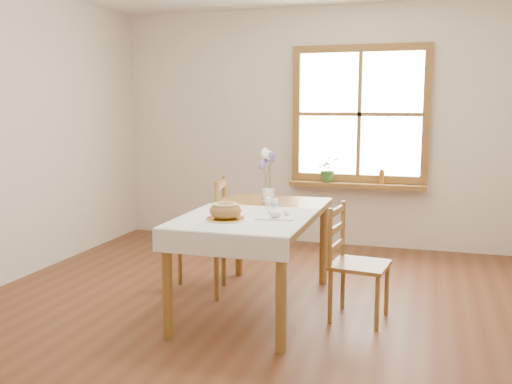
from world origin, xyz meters
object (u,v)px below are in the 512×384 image
(chair_right, at_px, (360,263))
(flower_vase, at_px, (268,196))
(bread_plate, at_px, (226,219))
(chair_left, at_px, (197,236))
(dining_table, at_px, (256,223))

(chair_right, xyz_separation_m, flower_vase, (-0.81, 0.42, 0.39))
(bread_plate, xyz_separation_m, flower_vase, (0.08, 0.81, 0.04))
(chair_left, relative_size, flower_vase, 8.94)
(chair_left, xyz_separation_m, chair_right, (1.36, -0.21, -0.06))
(dining_table, relative_size, chair_left, 1.66)
(dining_table, height_order, bread_plate, bread_plate)
(chair_right, xyz_separation_m, bread_plate, (-0.89, -0.38, 0.35))
(dining_table, distance_m, chair_right, 0.83)
(chair_right, bearing_deg, bread_plate, 120.34)
(chair_left, bearing_deg, dining_table, 60.84)
(bread_plate, height_order, flower_vase, flower_vase)
(flower_vase, bearing_deg, chair_left, -158.27)
(flower_vase, bearing_deg, chair_right, -27.63)
(dining_table, distance_m, bread_plate, 0.43)
(chair_right, distance_m, bread_plate, 1.03)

